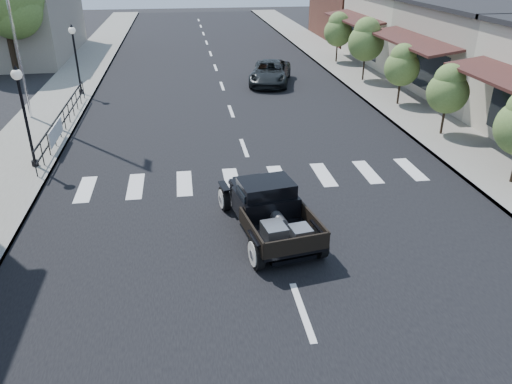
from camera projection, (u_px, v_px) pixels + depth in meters
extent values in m
plane|color=black|center=(277.00, 240.00, 13.45)|extent=(120.00, 120.00, 0.00)
cube|color=black|center=(225.00, 95.00, 26.78)|extent=(14.00, 80.00, 0.02)
cube|color=gray|center=(61.00, 101.00, 25.63)|extent=(3.00, 80.00, 0.15)
cube|color=gray|center=(377.00, 88.00, 27.88)|extent=(3.00, 80.00, 0.15)
cube|color=beige|center=(434.00, 28.00, 34.02)|extent=(10.00, 9.00, 4.50)
imported|color=black|center=(270.00, 73.00, 28.83)|extent=(3.26, 5.00, 1.28)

